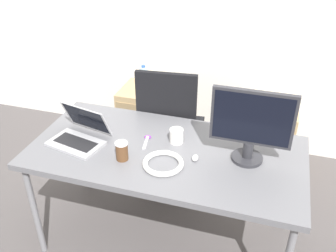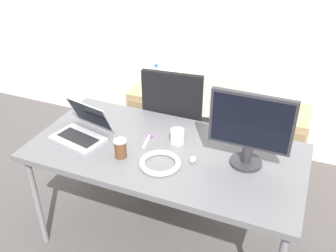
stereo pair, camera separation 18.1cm
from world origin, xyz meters
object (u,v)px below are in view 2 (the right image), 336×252
cabinet_left (157,115)px  cable_coil (160,163)px  laptop_center (82,130)px  monitor (250,129)px  coffee_cup_brown (120,148)px  water_bottle (156,77)px  coffee_cup_white (177,136)px  office_chair (178,140)px  cabinet_right (279,140)px  mouse (193,159)px

cabinet_left → cable_coil: (0.61, -1.32, 0.50)m
laptop_center → cable_coil: 0.60m
monitor → coffee_cup_brown: monitor is taller
water_bottle → coffee_cup_white: 1.24m
office_chair → laptop_center: 0.91m
cabinet_right → water_bottle: water_bottle is taller
monitor → coffee_cup_white: monitor is taller
cabinet_left → water_bottle: bearing=90.0°
mouse → cable_coil: (-0.17, -0.10, -0.00)m
water_bottle → monitor: monitor is taller
cabinet_left → mouse: 1.53m
mouse → coffee_cup_brown: 0.44m
coffee_cup_brown → monitor: bearing=16.9°
cabinet_left → water_bottle: 0.40m
cabinet_right → water_bottle: bearing=179.9°
office_chair → monitor: bearing=-42.6°
cabinet_left → coffee_cup_brown: bearing=-74.9°
office_chair → cable_coil: size_ratio=4.48×
monitor → cabinet_right: bearing=84.3°
water_bottle → laptop_center: 1.24m
monitor → cable_coil: size_ratio=1.92×
cable_coil → monitor: bearing=24.0°
cabinet_left → cabinet_right: size_ratio=1.00×
cabinet_right → laptop_center: size_ratio=1.53×
cabinet_left → cabinet_right: 1.18m
cabinet_left → coffee_cup_white: (0.62, -1.06, 0.54)m
coffee_cup_brown → cabinet_right: bearing=58.3°
cabinet_right → coffee_cup_brown: coffee_cup_brown is taller
monitor → cable_coil: bearing=-156.0°
office_chair → coffee_cup_white: (0.20, -0.54, 0.41)m
monitor → coffee_cup_white: size_ratio=5.00×
cabinet_left → coffee_cup_brown: size_ratio=4.91×
coffee_cup_white → cable_coil: (-0.01, -0.26, -0.03)m
laptop_center → monitor: 1.07m
coffee_cup_brown → cable_coil: bearing=2.7°
office_chair → mouse: 0.87m
office_chair → water_bottle: office_chair is taller
office_chair → cabinet_left: 0.68m
office_chair → laptop_center: bearing=-119.2°
cabinet_right → coffee_cup_brown: 1.66m
water_bottle → cabinet_right: bearing=-0.1°
monitor → coffee_cup_brown: size_ratio=3.99×
mouse → office_chair: bearing=117.2°
cabinet_left → laptop_center: laptop_center is taller
office_chair → cabinet_left: bearing=129.0°
monitor → coffee_cup_brown: 0.76m
cabinet_right → water_bottle: size_ratio=2.39×
water_bottle → coffee_cup_brown: size_ratio=2.05×
cabinet_left → laptop_center: bearing=-89.0°
cable_coil → coffee_cup_white: bearing=88.6°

